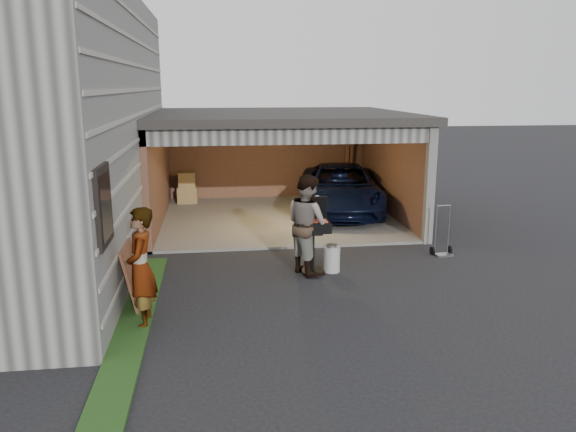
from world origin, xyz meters
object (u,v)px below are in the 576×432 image
bbq_grill (313,229)px  plywood_panel (133,276)px  minivan (340,190)px  man (308,224)px  woman (141,268)px  propane_tank (332,259)px  hand_truck (442,245)px

bbq_grill → plywood_panel: (-3.24, -1.39, -0.34)m
minivan → man: man is taller
man → woman: bearing=103.5°
propane_tank → minivan: bearing=75.4°
minivan → hand_truck: (1.30, -4.27, -0.45)m
propane_tank → plywood_panel: plywood_panel is taller
man → bbq_grill: (0.10, 0.01, -0.10)m
man → plywood_panel: man is taller
minivan → bbq_grill: bbq_grill is taller
woman → propane_tank: 4.06m
minivan → man: bearing=-99.9°
minivan → woman: bearing=-113.4°
minivan → bbq_grill: 5.28m
minivan → hand_truck: minivan is taller
plywood_panel → bbq_grill: bearing=23.2°
woman → plywood_panel: size_ratio=1.71×
woman → bbq_grill: bearing=125.9°
man → propane_tank: bearing=-117.0°
propane_tank → plywood_panel: 3.87m
plywood_panel → minivan: bearing=52.3°
bbq_grill → man: bearing=-173.7°
woman → bbq_grill: (3.00, 2.19, -0.05)m
minivan → man: 5.33m
minivan → propane_tank: 5.22m
propane_tank → plywood_panel: (-3.62, -1.34, 0.28)m
bbq_grill → hand_truck: 3.15m
minivan → bbq_grill: bearing=-99.0°
woman → bbq_grill: 3.71m
minivan → hand_truck: bearing=-63.3°
hand_truck → minivan: bearing=100.7°
propane_tank → hand_truck: 2.73m
man → plywood_panel: (-3.14, -1.38, -0.44)m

